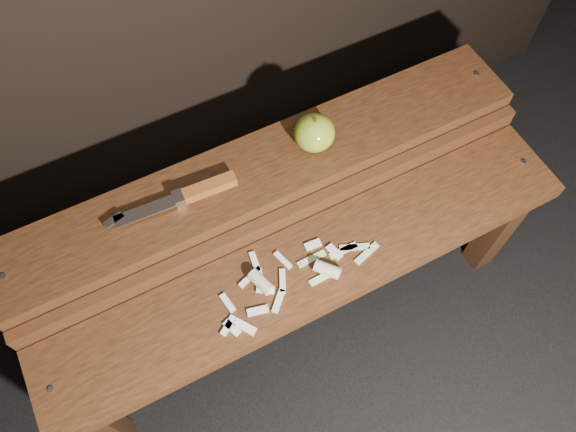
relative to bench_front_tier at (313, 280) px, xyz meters
name	(u,v)px	position (x,y,z in m)	size (l,w,h in m)	color
ground	(298,310)	(0.00, 0.06, -0.35)	(60.00, 60.00, 0.00)	black
bench_front_tier	(313,280)	(0.00, 0.00, 0.00)	(1.20, 0.20, 0.42)	black
bench_rear_tier	(267,187)	(0.00, 0.23, 0.06)	(1.20, 0.21, 0.50)	black
apple	(314,133)	(0.12, 0.23, 0.19)	(0.09, 0.09, 0.09)	olive
knife	(193,193)	(-0.16, 0.23, 0.16)	(0.28, 0.05, 0.02)	brown
apple_scraps	(291,278)	(-0.06, 0.00, 0.07)	(0.38, 0.17, 0.03)	beige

